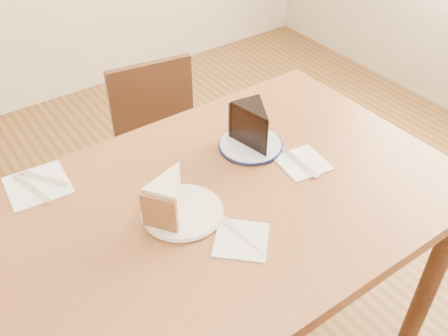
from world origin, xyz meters
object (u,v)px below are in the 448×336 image
(plate_navy, at_px, (250,145))
(chocolate_cake, at_px, (256,129))
(carrot_cake, at_px, (171,196))
(chair_far, at_px, (167,157))
(plate_cream, at_px, (182,212))
(table, at_px, (228,222))

(plate_navy, height_order, chocolate_cake, chocolate_cake)
(carrot_cake, relative_size, chocolate_cake, 0.92)
(carrot_cake, height_order, chocolate_cake, chocolate_cake)
(chair_far, relative_size, plate_cream, 3.99)
(chair_far, height_order, chocolate_cake, chocolate_cake)
(chair_far, bearing_deg, plate_cream, 74.15)
(plate_navy, relative_size, carrot_cake, 1.48)
(chair_far, bearing_deg, plate_navy, 102.92)
(plate_navy, distance_m, carrot_cake, 0.35)
(chocolate_cake, bearing_deg, carrot_cake, 24.04)
(carrot_cake, xyz_separation_m, chocolate_cake, (0.33, 0.09, 0.01))
(plate_cream, bearing_deg, chocolate_cake, 19.23)
(plate_navy, bearing_deg, plate_cream, -158.34)
(chair_far, xyz_separation_m, chocolate_cake, (0.04, -0.48, 0.39))
(plate_cream, height_order, plate_navy, same)
(chair_far, xyz_separation_m, carrot_cake, (-0.29, -0.57, 0.38))
(carrot_cake, bearing_deg, plate_cream, 13.76)
(plate_cream, xyz_separation_m, carrot_cake, (-0.02, 0.02, 0.05))
(plate_cream, relative_size, plate_navy, 1.09)
(chair_far, height_order, plate_cream, chair_far)
(plate_cream, distance_m, chocolate_cake, 0.34)
(table, xyz_separation_m, plate_navy, (0.17, 0.13, 0.10))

